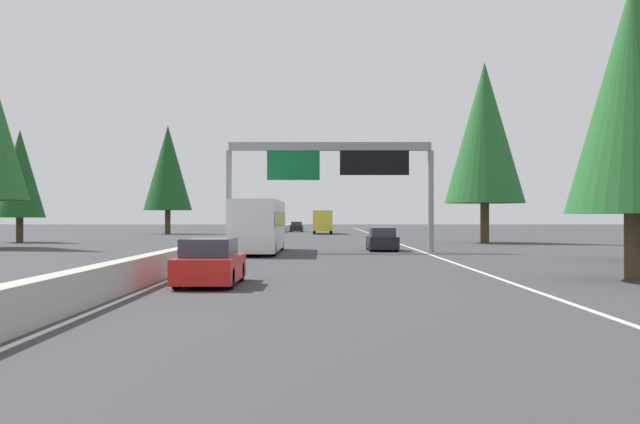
{
  "coord_description": "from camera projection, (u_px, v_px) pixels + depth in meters",
  "views": [
    {
      "loc": [
        -2.88,
        -5.41,
        2.13
      ],
      "look_at": [
        69.89,
        -5.18,
        2.62
      ],
      "focal_mm": 42.82,
      "sensor_mm": 36.0,
      "label": 1
    }
  ],
  "objects": [
    {
      "name": "sedan_near_center",
      "position": [
        210.0,
        263.0,
        23.85
      ],
      "size": [
        4.4,
        1.8,
        1.47
      ],
      "color": "red",
      "rests_on": "ground"
    },
    {
      "name": "conifer_right_mid",
      "position": [
        485.0,
        133.0,
        62.93
      ],
      "size": [
        6.59,
        6.59,
        14.97
      ],
      "color": "#4C3823",
      "rests_on": "ground"
    },
    {
      "name": "ground_plane",
      "position": [
        257.0,
        243.0,
        62.88
      ],
      "size": [
        320.0,
        320.0,
        0.0
      ],
      "primitive_type": "plane",
      "color": "#38383A"
    },
    {
      "name": "conifer_left_mid",
      "position": [
        20.0,
        174.0,
        64.21
      ],
      "size": [
        4.19,
        4.19,
        9.52
      ],
      "color": "#4C3823",
      "rests_on": "ground"
    },
    {
      "name": "bus_far_left",
      "position": [
        259.0,
        224.0,
        45.34
      ],
      "size": [
        11.5,
        2.55,
        3.1
      ],
      "color": "white",
      "rests_on": "ground"
    },
    {
      "name": "sedan_distant_b",
      "position": [
        382.0,
        240.0,
        48.25
      ],
      "size": [
        4.4,
        1.8,
        1.47
      ],
      "color": "black",
      "rests_on": "ground"
    },
    {
      "name": "sedan_mid_right",
      "position": [
        297.0,
        227.0,
        109.52
      ],
      "size": [
        4.4,
        1.8,
        1.47
      ],
      "color": "black",
      "rests_on": "ground"
    },
    {
      "name": "median_barrier",
      "position": [
        270.0,
        233.0,
        82.89
      ],
      "size": [
        180.0,
        0.56,
        0.9
      ],
      "primitive_type": "cube",
      "color": "#ADAAA3",
      "rests_on": "ground"
    },
    {
      "name": "conifer_left_far",
      "position": [
        168.0,
        168.0,
        95.8
      ],
      "size": [
        6.02,
        6.02,
        13.69
      ],
      "color": "#4C3823",
      "rests_on": "ground"
    },
    {
      "name": "shoulder_stripe_right",
      "position": [
        386.0,
        239.0,
        72.85
      ],
      "size": [
        160.0,
        0.16,
        0.01
      ],
      "primitive_type": "cube",
      "color": "silver",
      "rests_on": "ground"
    },
    {
      "name": "box_truck_far_center",
      "position": [
        323.0,
        221.0,
        96.61
      ],
      "size": [
        8.5,
        2.4,
        2.95
      ],
      "color": "gold",
      "rests_on": "ground"
    },
    {
      "name": "shoulder_stripe_median",
      "position": [
        269.0,
        239.0,
        72.88
      ],
      "size": [
        160.0,
        0.16,
        0.01
      ],
      "primitive_type": "cube",
      "color": "silver",
      "rests_on": "ground"
    },
    {
      "name": "sign_gantry_overhead",
      "position": [
        333.0,
        165.0,
        46.41
      ],
      "size": [
        0.5,
        12.68,
        6.69
      ],
      "color": "gray",
      "rests_on": "ground"
    },
    {
      "name": "conifer_right_foreground",
      "position": [
        633.0,
        96.0,
        25.71
      ],
      "size": [
        4.51,
        4.51,
        10.25
      ],
      "color": "#4C3823",
      "rests_on": "ground"
    }
  ]
}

